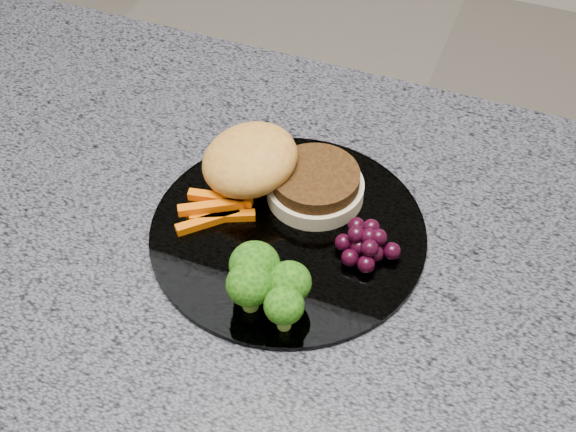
{
  "coord_description": "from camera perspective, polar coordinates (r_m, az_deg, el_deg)",
  "views": [
    {
      "loc": [
        0.28,
        -0.43,
        1.47
      ],
      "look_at": [
        0.11,
        0.03,
        0.93
      ],
      "focal_mm": 50.0,
      "sensor_mm": 36.0,
      "label": 1
    }
  ],
  "objects": [
    {
      "name": "grape_bunch",
      "position": [
        0.73,
        5.55,
        -1.91
      ],
      "size": [
        0.06,
        0.06,
        0.03
      ],
      "rotation": [
        0.0,
        0.0,
        -0.35
      ],
      "color": "black",
      "rests_on": "plate"
    },
    {
      "name": "broccoli",
      "position": [
        0.67,
        -1.59,
        -4.67
      ],
      "size": [
        0.08,
        0.07,
        0.05
      ],
      "rotation": [
        0.0,
        0.0,
        -0.36
      ],
      "color": "olive",
      "rests_on": "plate"
    },
    {
      "name": "plate",
      "position": [
        0.75,
        0.0,
        -1.18
      ],
      "size": [
        0.26,
        0.26,
        0.01
      ],
      "primitive_type": "cylinder",
      "color": "white",
      "rests_on": "countertop"
    },
    {
      "name": "burger",
      "position": [
        0.77,
        -1.07,
        3.14
      ],
      "size": [
        0.18,
        0.12,
        0.05
      ],
      "rotation": [
        0.0,
        0.0,
        0.27
      ],
      "color": "#CAB88E",
      "rests_on": "plate"
    },
    {
      "name": "carrot_sticks",
      "position": [
        0.76,
        -5.16,
        0.44
      ],
      "size": [
        0.07,
        0.07,
        0.02
      ],
      "rotation": [
        0.0,
        0.0,
        0.28
      ],
      "color": "#D95A03",
      "rests_on": "plate"
    },
    {
      "name": "countertop",
      "position": [
        0.78,
        -8.21,
        -2.0
      ],
      "size": [
        1.2,
        0.6,
        0.04
      ],
      "primitive_type": "cube",
      "color": "#54535E",
      "rests_on": "island_cabinet"
    }
  ]
}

